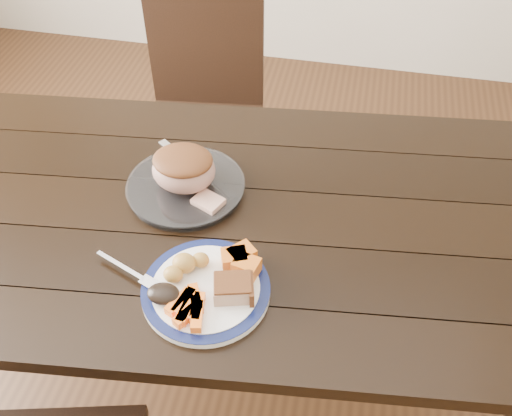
% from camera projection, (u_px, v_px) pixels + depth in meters
% --- Properties ---
extents(ground, '(4.00, 4.00, 0.00)m').
position_uv_depth(ground, '(234.00, 365.00, 1.94)').
color(ground, '#472B16').
rests_on(ground, ground).
extents(dining_table, '(1.69, 1.07, 0.75)m').
position_uv_depth(dining_table, '(227.00, 237.00, 1.48)').
color(dining_table, black).
rests_on(dining_table, ground).
extents(chair_far, '(0.47, 0.48, 0.93)m').
position_uv_depth(chair_far, '(205.00, 105.00, 2.12)').
color(chair_far, black).
rests_on(chair_far, ground).
extents(dinner_plate, '(0.28, 0.28, 0.02)m').
position_uv_depth(dinner_plate, '(206.00, 290.00, 1.23)').
color(dinner_plate, white).
rests_on(dinner_plate, dining_table).
extents(plate_rim, '(0.28, 0.28, 0.02)m').
position_uv_depth(plate_rim, '(206.00, 288.00, 1.23)').
color(plate_rim, '#0D1541').
rests_on(plate_rim, dinner_plate).
extents(serving_platter, '(0.29, 0.29, 0.02)m').
position_uv_depth(serving_platter, '(186.00, 188.00, 1.46)').
color(serving_platter, white).
rests_on(serving_platter, dining_table).
extents(pork_slice, '(0.10, 0.08, 0.04)m').
position_uv_depth(pork_slice, '(233.00, 288.00, 1.20)').
color(pork_slice, tan).
rests_on(pork_slice, dinner_plate).
extents(roasted_potatoes, '(0.09, 0.09, 0.04)m').
position_uv_depth(roasted_potatoes, '(185.00, 266.00, 1.24)').
color(roasted_potatoes, gold).
rests_on(roasted_potatoes, dinner_plate).
extents(carrot_batons, '(0.09, 0.11, 0.02)m').
position_uv_depth(carrot_batons, '(190.00, 307.00, 1.17)').
color(carrot_batons, orange).
rests_on(carrot_batons, dinner_plate).
extents(pumpkin_wedges, '(0.10, 0.09, 0.04)m').
position_uv_depth(pumpkin_wedges, '(241.00, 260.00, 1.25)').
color(pumpkin_wedges, orange).
rests_on(pumpkin_wedges, dinner_plate).
extents(dark_mushroom, '(0.07, 0.05, 0.03)m').
position_uv_depth(dark_mushroom, '(163.00, 294.00, 1.19)').
color(dark_mushroom, black).
rests_on(dark_mushroom, dinner_plate).
extents(fork, '(0.17, 0.08, 0.00)m').
position_uv_depth(fork, '(132.00, 273.00, 1.25)').
color(fork, silver).
rests_on(fork, dinner_plate).
extents(roast_joint, '(0.16, 0.14, 0.10)m').
position_uv_depth(roast_joint, '(184.00, 170.00, 1.42)').
color(roast_joint, '#A97667').
rests_on(roast_joint, serving_platter).
extents(cut_slice, '(0.09, 0.08, 0.02)m').
position_uv_depth(cut_slice, '(208.00, 202.00, 1.40)').
color(cut_slice, tan).
rests_on(cut_slice, serving_platter).
extents(carving_knife, '(0.27, 0.21, 0.01)m').
position_uv_depth(carving_knife, '(209.00, 180.00, 1.48)').
color(carving_knife, silver).
rests_on(carving_knife, dining_table).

